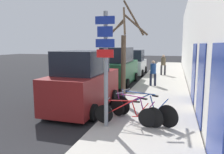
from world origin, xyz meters
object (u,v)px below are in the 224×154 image
(bicycle_2, at_px, (143,109))
(street_tree, at_px, (124,59))
(parked_car_1, at_px, (118,68))
(parked_car_2, at_px, (134,63))
(pedestrian_far, at_px, (163,63))
(parked_car_0, at_px, (83,83))
(signpost, at_px, (106,65))
(bicycle_1, at_px, (134,110))
(bicycle_0, at_px, (125,114))
(pedestrian_near, at_px, (153,71))

(bicycle_2, bearing_deg, street_tree, 58.32)
(parked_car_1, relative_size, parked_car_2, 1.03)
(pedestrian_far, bearing_deg, parked_car_1, -127.00)
(parked_car_0, distance_m, parked_car_2, 11.29)
(street_tree, bearing_deg, pedestrian_far, 83.68)
(signpost, height_order, bicycle_2, signpost)
(parked_car_0, relative_size, parked_car_2, 0.91)
(parked_car_0, distance_m, street_tree, 1.97)
(bicycle_1, bearing_deg, parked_car_0, 92.08)
(bicycle_1, height_order, street_tree, street_tree)
(bicycle_2, distance_m, parked_car_2, 12.68)
(bicycle_2, xyz_separation_m, pedestrian_far, (0.03, 11.53, 0.57))
(signpost, height_order, parked_car_1, signpost)
(parked_car_0, relative_size, pedestrian_far, 2.44)
(bicycle_1, distance_m, pedestrian_far, 11.71)
(pedestrian_far, height_order, street_tree, street_tree)
(bicycle_1, bearing_deg, bicycle_2, -28.70)
(parked_car_0, xyz_separation_m, parked_car_2, (0.01, 11.29, -0.11))
(bicycle_2, xyz_separation_m, parked_car_0, (-2.64, 1.11, 0.54))
(bicycle_1, relative_size, parked_car_2, 0.43)
(parked_car_0, bearing_deg, bicycle_2, -21.86)
(pedestrian_far, relative_size, street_tree, 0.40)
(parked_car_0, bearing_deg, parked_car_2, 90.87)
(bicycle_1, relative_size, parked_car_1, 0.41)
(bicycle_0, height_order, parked_car_1, parked_car_1)
(street_tree, bearing_deg, parked_car_2, 98.37)
(signpost, xyz_separation_m, bicycle_0, (0.56, 0.26, -1.56))
(bicycle_1, xyz_separation_m, pedestrian_far, (0.29, 11.69, 0.60))
(bicycle_0, bearing_deg, bicycle_1, -27.57)
(bicycle_2, bearing_deg, parked_car_0, 93.61)
(parked_car_0, height_order, parked_car_2, parked_car_0)
(parked_car_1, bearing_deg, bicycle_1, -70.88)
(bicycle_2, height_order, street_tree, street_tree)
(bicycle_1, distance_m, parked_car_2, 12.79)
(bicycle_1, height_order, pedestrian_far, pedestrian_far)
(bicycle_2, bearing_deg, pedestrian_far, 26.25)
(signpost, xyz_separation_m, pedestrian_far, (1.06, 12.38, -0.93))
(bicycle_0, bearing_deg, parked_car_2, 8.32)
(bicycle_0, xyz_separation_m, street_tree, (-0.59, 2.28, 1.60))
(parked_car_0, height_order, pedestrian_near, parked_car_0)
(bicycle_0, distance_m, parked_car_1, 8.03)
(parked_car_0, bearing_deg, bicycle_0, -36.97)
(signpost, distance_m, street_tree, 2.54)
(parked_car_0, distance_m, parked_car_1, 5.99)
(parked_car_2, bearing_deg, parked_car_0, -91.56)
(signpost, distance_m, bicycle_2, 2.01)
(bicycle_0, relative_size, bicycle_2, 0.88)
(parked_car_1, distance_m, pedestrian_far, 5.23)
(bicycle_1, relative_size, bicycle_2, 0.85)
(bicycle_0, xyz_separation_m, pedestrian_near, (0.16, 7.05, 0.55))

